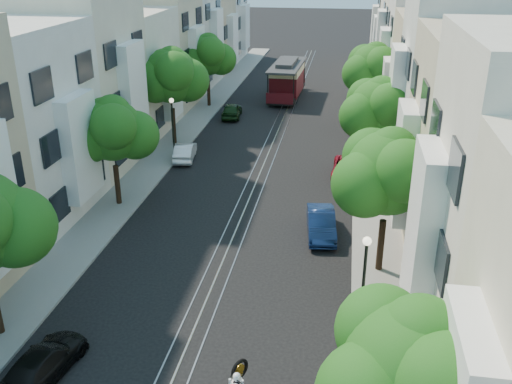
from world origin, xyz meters
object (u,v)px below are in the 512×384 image
at_px(cable_car, 287,78).
at_px(parked_car_w_mid, 185,151).
at_px(tree_w_b, 113,131).
at_px(tree_w_c, 172,77).
at_px(lamp_east, 364,272).
at_px(parked_car_e_mid, 321,224).
at_px(tree_e_b, 389,175).
at_px(parked_car_w_far, 232,110).
at_px(parked_car_e_far, 347,168).
at_px(lamp_west, 173,119).
at_px(parked_car_w_near, 44,362).
at_px(tree_w_d, 208,56).
at_px(tree_e_c, 379,110).
at_px(tree_e_d, 374,69).
at_px(tree_e_a, 415,375).

bearing_deg(cable_car, parked_car_w_mid, -102.67).
xyz_separation_m(tree_w_b, parked_car_w_mid, (1.63, 7.93, -3.81)).
distance_m(tree_w_c, lamp_east, 25.01).
xyz_separation_m(parked_car_e_mid, parked_car_w_mid, (-9.91, 9.78, -0.06)).
bearing_deg(tree_e_b, parked_car_e_mid, 132.21).
bearing_deg(parked_car_w_mid, parked_car_w_far, -103.72).
bearing_deg(parked_car_w_far, parked_car_e_far, 124.49).
relative_size(lamp_west, cable_car, 0.48).
distance_m(parked_car_w_near, parked_car_w_mid, 21.76).
xyz_separation_m(tree_w_d, parked_car_w_mid, (1.63, -14.07, -4.02)).
height_order(tree_w_c, parked_car_e_mid, tree_w_c).
relative_size(parked_car_e_mid, parked_car_w_far, 1.04).
distance_m(cable_car, parked_car_w_near, 40.46).
relative_size(tree_e_b, cable_car, 0.77).
distance_m(tree_w_d, lamp_east, 34.73).
xyz_separation_m(tree_e_b, lamp_east, (-0.96, -4.98, -1.89)).
distance_m(tree_e_c, parked_car_e_far, 4.40).
xyz_separation_m(tree_w_b, lamp_west, (0.84, 8.02, -1.55)).
bearing_deg(parked_car_w_far, lamp_east, 105.71).
bearing_deg(tree_w_d, tree_e_b, -61.93).
xyz_separation_m(lamp_east, parked_car_e_mid, (-1.90, 8.13, -2.20)).
relative_size(cable_car, parked_car_e_far, 2.16).
xyz_separation_m(parked_car_e_far, parked_car_w_near, (-10.00, -20.31, -0.01)).
distance_m(tree_e_c, lamp_west, 13.82).
distance_m(tree_w_d, parked_car_e_mid, 26.79).
distance_m(tree_w_b, parked_car_e_mid, 12.27).
distance_m(tree_e_b, parked_car_e_far, 12.35).
xyz_separation_m(lamp_west, parked_car_w_far, (1.90, 10.74, -2.21)).
xyz_separation_m(tree_e_d, parked_car_w_near, (-11.66, -30.81, -4.31)).
bearing_deg(lamp_west, lamp_east, -55.01).
xyz_separation_m(lamp_east, parked_car_e_far, (-0.70, 16.48, -2.29)).
relative_size(tree_e_b, parked_car_w_far, 1.78).
relative_size(tree_e_a, parked_car_w_far, 1.67).
relative_size(tree_e_a, tree_w_b, 1.00).
height_order(parked_car_w_mid, parked_car_w_far, parked_car_w_far).
distance_m(tree_e_b, lamp_west, 18.90).
height_order(tree_e_a, lamp_east, tree_e_a).
distance_m(lamp_east, cable_car, 37.06).
distance_m(tree_e_d, parked_car_w_far, 12.53).
relative_size(tree_e_a, parked_car_e_far, 1.56).
bearing_deg(tree_e_d, tree_e_b, -90.00).
relative_size(tree_e_a, lamp_east, 1.51).
xyz_separation_m(tree_e_b, parked_car_w_mid, (-12.77, 12.93, -4.15)).
height_order(tree_w_d, parked_car_w_far, tree_w_d).
relative_size(tree_w_c, parked_car_w_near, 1.86).
distance_m(tree_w_c, lamp_west, 3.81).
height_order(tree_w_b, parked_car_w_near, tree_w_b).
bearing_deg(parked_car_w_far, parked_car_w_near, 85.29).
xyz_separation_m(tree_w_c, parked_car_w_mid, (1.63, -3.07, -4.48)).
bearing_deg(parked_car_w_far, tree_e_d, 166.67).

